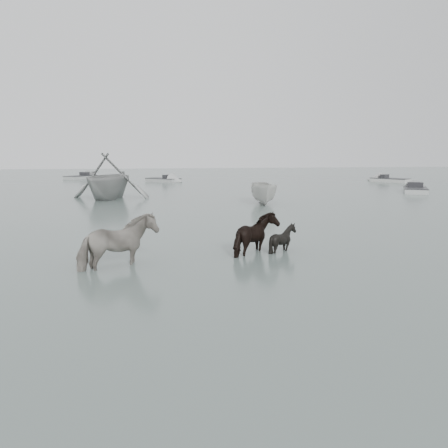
# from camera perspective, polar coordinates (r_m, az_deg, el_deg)

# --- Properties ---
(ground) EXTENTS (140.00, 140.00, 0.00)m
(ground) POSITION_cam_1_polar(r_m,az_deg,el_deg) (11.88, -2.03, -5.82)
(ground) COLOR #51615A
(ground) RESTS_ON ground
(pony_pinto) EXTENTS (2.33, 1.87, 1.79)m
(pony_pinto) POSITION_cam_1_polar(r_m,az_deg,el_deg) (12.12, -13.81, -1.43)
(pony_pinto) COLOR black
(pony_pinto) RESTS_ON ground
(pony_dark) EXTENTS (1.74, 1.87, 1.53)m
(pony_dark) POSITION_cam_1_polar(r_m,az_deg,el_deg) (13.47, 4.39, -0.67)
(pony_dark) COLOR black
(pony_dark) RESTS_ON ground
(pony_black) EXTENTS (1.11, 1.02, 1.10)m
(pony_black) POSITION_cam_1_polar(r_m,az_deg,el_deg) (13.91, 7.70, -1.30)
(pony_black) COLOR black
(pony_black) RESTS_ON ground
(rowboat_trail) EXTENTS (6.33, 6.96, 3.16)m
(rowboat_trail) POSITION_cam_1_polar(r_m,az_deg,el_deg) (30.05, -14.85, 6.22)
(rowboat_trail) COLOR gray
(rowboat_trail) RESTS_ON ground
(boat_small) EXTENTS (1.87, 3.97, 1.48)m
(boat_small) POSITION_cam_1_polar(r_m,az_deg,el_deg) (26.27, 5.24, 4.23)
(boat_small) COLOR beige
(boat_small) RESTS_ON ground
(skiff_port) EXTENTS (3.78, 5.06, 0.75)m
(skiff_port) POSITION_cam_1_polar(r_m,az_deg,el_deg) (36.62, 23.73, 4.38)
(skiff_port) COLOR #A5A8A5
(skiff_port) RESTS_ON ground
(skiff_mid) EXTENTS (4.81, 4.56, 0.75)m
(skiff_mid) POSITION_cam_1_polar(r_m,az_deg,el_deg) (45.67, -7.94, 5.95)
(skiff_mid) COLOR #9A9C9A
(skiff_mid) RESTS_ON ground
(skiff_star) EXTENTS (4.32, 5.13, 0.75)m
(skiff_star) POSITION_cam_1_polar(r_m,az_deg,el_deg) (48.29, 20.89, 5.61)
(skiff_star) COLOR beige
(skiff_star) RESTS_ON ground
(skiff_far) EXTENTS (4.35, 5.24, 0.75)m
(skiff_far) POSITION_cam_1_polar(r_m,az_deg,el_deg) (52.70, -18.24, 6.03)
(skiff_far) COLOR #9D9F9D
(skiff_far) RESTS_ON ground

